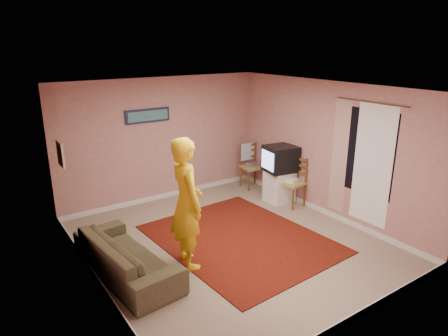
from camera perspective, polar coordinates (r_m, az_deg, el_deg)
ground at (r=6.93m, az=0.85°, el=-10.58°), size 5.00×5.00×0.00m
wall_back at (r=8.51m, az=-8.87°, el=3.98°), size 4.50×0.02×2.60m
wall_front at (r=4.75m, az=18.75°, el=-7.97°), size 4.50×0.02×2.60m
wall_left at (r=5.51m, az=-18.64°, el=-4.34°), size 0.02×5.00×2.60m
wall_right at (r=7.88m, az=14.41°, el=2.55°), size 0.02×5.00×2.60m
ceiling at (r=6.15m, az=0.96°, el=11.31°), size 4.50×5.00×0.02m
baseboard_back at (r=8.87m, az=-8.46°, el=-3.90°), size 4.50×0.02×0.10m
baseboard_front at (r=5.39m, az=17.29°, el=-20.04°), size 4.50×0.02×0.10m
baseboard_left at (r=6.08m, az=-17.36°, el=-15.34°), size 0.02×5.00×0.10m
baseboard_right at (r=8.28m, az=13.71°, el=-5.84°), size 0.02×5.00×0.10m
window at (r=7.30m, az=19.71°, el=2.10°), size 0.01×1.10×1.50m
curtain_sheer at (r=7.26m, az=20.43°, el=0.29°), size 0.01×0.75×2.10m
curtain_floral at (r=7.65m, az=16.15°, el=1.57°), size 0.01×0.35×2.10m
curtain_rod at (r=7.10m, az=20.22°, el=8.82°), size 0.02×1.40×0.02m
picture_back at (r=8.25m, az=-10.84°, el=7.36°), size 0.95×0.04×0.28m
picture_left at (r=6.93m, az=-22.32°, el=1.87°), size 0.04×0.38×0.42m
area_rug at (r=7.04m, az=2.27°, el=-10.06°), size 2.63×3.21×0.02m
tv_cabinet at (r=8.59m, az=7.91°, el=-2.55°), size 0.53×0.48×0.68m
crt_tv at (r=8.40m, az=8.05°, el=1.34°), size 0.70×0.65×0.54m
chair_a at (r=9.25m, az=4.05°, el=0.90°), size 0.51×0.49×0.55m
dvd_player at (r=9.27m, az=4.04°, el=0.48°), size 0.42×0.36×0.06m
blue_throw at (r=9.34m, az=3.36°, el=2.36°), size 0.37×0.05×0.39m
chair_b at (r=8.31m, az=9.73°, el=-1.28°), size 0.49×0.51×0.55m
game_console at (r=8.33m, az=9.70°, el=-1.77°), size 0.28×0.24×0.05m
sofa at (r=6.11m, az=-13.75°, el=-12.10°), size 1.00×2.11×0.60m
person at (r=5.92m, az=-5.35°, el=-5.04°), size 0.58×0.79×2.00m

